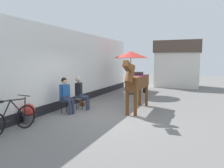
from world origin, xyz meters
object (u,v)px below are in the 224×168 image
at_px(seated_visitor_near, 66,93).
at_px(saddled_horse_center, 137,82).
at_px(spare_stool_white, 126,93).
at_px(cafe_parasol, 131,55).
at_px(leaning_bicycle, 11,119).
at_px(satchel_bag, 82,104).
at_px(seated_visitor_far, 80,91).
at_px(flower_planter_near, 29,113).

xyz_separation_m(seated_visitor_near, saddled_horse_center, (2.43, 1.46, 0.38)).
bearing_deg(spare_stool_white, cafe_parasol, 101.24).
bearing_deg(cafe_parasol, seated_visitor_near, -99.15).
distance_m(seated_visitor_near, leaning_bicycle, 2.58).
distance_m(cafe_parasol, spare_stool_white, 2.91).
height_order(cafe_parasol, satchel_bag, cafe_parasol).
relative_size(seated_visitor_far, leaning_bicycle, 0.79).
bearing_deg(spare_stool_white, satchel_bag, -124.11).
height_order(flower_planter_near, leaning_bicycle, leaning_bicycle).
xyz_separation_m(seated_visitor_near, seated_visitor_far, (0.19, 0.77, 0.00)).
distance_m(seated_visitor_far, leaning_bicycle, 3.35).
bearing_deg(cafe_parasol, seated_visitor_far, -98.34).
bearing_deg(leaning_bicycle, spare_stool_white, 76.59).
distance_m(leaning_bicycle, cafe_parasol, 8.40).
bearing_deg(seated_visitor_near, cafe_parasol, 80.85).
xyz_separation_m(seated_visitor_far, saddled_horse_center, (2.24, 0.69, 0.38)).
bearing_deg(spare_stool_white, saddled_horse_center, -60.70).
relative_size(seated_visitor_near, flower_planter_near, 2.17).
height_order(saddled_horse_center, flower_planter_near, saddled_horse_center).
xyz_separation_m(seated_visitor_far, leaning_bicycle, (-0.31, -3.32, -0.38)).
bearing_deg(satchel_bag, flower_planter_near, 97.09).
height_order(saddled_horse_center, satchel_bag, saddled_horse_center).
bearing_deg(seated_visitor_far, flower_planter_near, -103.63).
distance_m(seated_visitor_near, seated_visitor_far, 0.79).
xyz_separation_m(flower_planter_near, cafe_parasol, (1.27, 7.14, 2.03)).
distance_m(flower_planter_near, leaning_bicycle, 1.01).
bearing_deg(flower_planter_near, satchel_bag, 84.23).
height_order(seated_visitor_far, flower_planter_near, seated_visitor_far).
xyz_separation_m(seated_visitor_near, spare_stool_white, (1.31, 3.45, -0.38)).
distance_m(seated_visitor_near, saddled_horse_center, 2.86).
bearing_deg(saddled_horse_center, flower_planter_near, -132.77).
distance_m(seated_visitor_near, spare_stool_white, 3.71).
height_order(seated_visitor_near, cafe_parasol, cafe_parasol).
height_order(leaning_bicycle, satchel_bag, leaning_bicycle).
bearing_deg(saddled_horse_center, cafe_parasol, 110.56).
xyz_separation_m(saddled_horse_center, flower_planter_near, (-2.81, -3.04, -0.82)).
relative_size(seated_visitor_far, spare_stool_white, 3.02).
height_order(seated_visitor_far, spare_stool_white, seated_visitor_far).
bearing_deg(flower_planter_near, cafe_parasol, 79.90).
bearing_deg(seated_visitor_near, saddled_horse_center, 30.92).
bearing_deg(saddled_horse_center, seated_visitor_far, -162.89).
relative_size(flower_planter_near, leaning_bicycle, 0.36).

